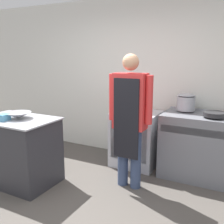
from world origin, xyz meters
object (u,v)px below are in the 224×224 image
person_cook (130,114)px  saute_pan (214,114)px  fridge_unit (136,138)px  stock_pot (186,102)px  mixing_bowl (18,115)px  stove (198,146)px  plastic_tub (3,117)px

person_cook → saute_pan: bearing=32.8°
fridge_unit → stock_pot: 0.98m
person_cook → mixing_bowl: size_ratio=5.13×
person_cook → stock_pot: (0.53, 0.85, 0.07)m
mixing_bowl → stock_pot: 2.39m
person_cook → saute_pan: size_ratio=6.15×
fridge_unit → person_cook: size_ratio=0.49×
person_cook → saute_pan: (0.96, 0.62, -0.02)m
fridge_unit → stock_pot: (0.73, 0.10, 0.64)m
stove → stock_pot: stock_pot is taller
stock_pot → stove: bearing=-27.2°
fridge_unit → saute_pan: bearing=-6.5°
fridge_unit → stock_pot: size_ratio=3.26×
stove → person_cook: bearing=-136.0°
stove → mixing_bowl: bearing=-148.9°
fridge_unit → stock_pot: stock_pot is taller
person_cook → mixing_bowl: person_cook is taller
stove → saute_pan: saute_pan is taller
fridge_unit → plastic_tub: plastic_tub is taller
person_cook → mixing_bowl: (-1.39, -0.56, -0.05)m
stove → fridge_unit: (-0.96, 0.02, -0.03)m
person_cook → stock_pot: size_ratio=6.68×
stove → mixing_bowl: (-2.15, -1.30, 0.49)m
stove → mixing_bowl: mixing_bowl is taller
stove → fridge_unit: stove is taller
fridge_unit → person_cook: bearing=-74.9°
person_cook → plastic_tub: (-1.48, -0.73, -0.05)m
plastic_tub → stock_pot: 2.56m
stock_pot → plastic_tub: bearing=-141.8°
plastic_tub → fridge_unit: bearing=49.2°
mixing_bowl → saute_pan: (2.35, 1.18, 0.02)m
stove → stock_pot: (-0.23, 0.12, 0.61)m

